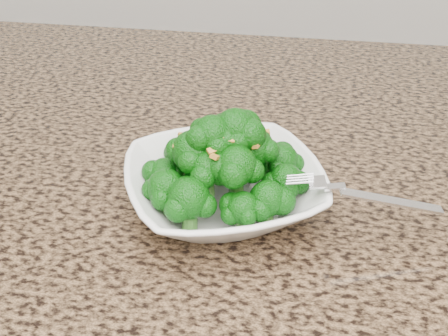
# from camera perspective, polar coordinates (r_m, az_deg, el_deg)

# --- Properties ---
(granite_counter) EXTENTS (1.64, 1.04, 0.03)m
(granite_counter) POSITION_cam_1_polar(r_m,az_deg,el_deg) (0.67, -10.62, -2.11)
(granite_counter) COLOR brown
(granite_counter) RESTS_ON cabinet
(bowl) EXTENTS (0.27, 0.27, 0.05)m
(bowl) POSITION_cam_1_polar(r_m,az_deg,el_deg) (0.59, -0.00, -2.07)
(bowl) COLOR white
(bowl) RESTS_ON granite_counter
(broccoli_pile) EXTENTS (0.18, 0.18, 0.07)m
(broccoli_pile) POSITION_cam_1_polar(r_m,az_deg,el_deg) (0.55, -0.00, 3.17)
(broccoli_pile) COLOR #0A5109
(broccoli_pile) RESTS_ON bowl
(garlic_topping) EXTENTS (0.11, 0.11, 0.01)m
(garlic_topping) POSITION_cam_1_polar(r_m,az_deg,el_deg) (0.54, -0.00, 6.86)
(garlic_topping) COLOR #C0872F
(garlic_topping) RESTS_ON broccoli_pile
(fork) EXTENTS (0.17, 0.05, 0.01)m
(fork) POSITION_cam_1_polar(r_m,az_deg,el_deg) (0.55, 11.56, -1.93)
(fork) COLOR silver
(fork) RESTS_ON bowl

